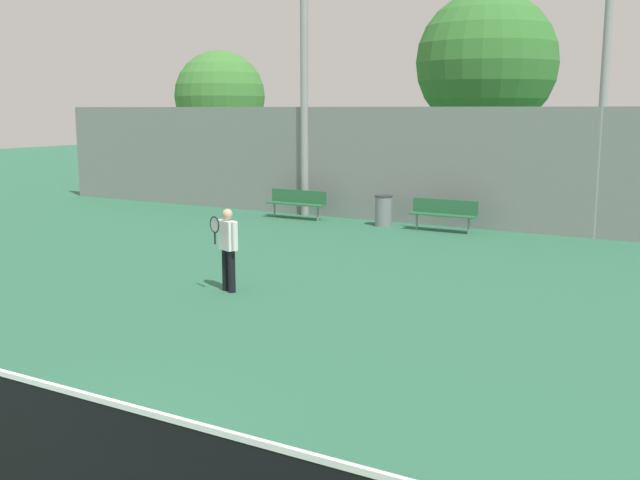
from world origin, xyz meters
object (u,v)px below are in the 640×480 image
tree_green_broad (220,97)px  bench_courtside_near (444,211)px  tennis_player (228,245)px  light_pole_near_left (304,46)px  tree_green_tall (486,63)px  light_pole_far_right (608,25)px  bench_courtside_far (297,201)px  trash_bin (383,211)px

tree_green_broad → bench_courtside_near: bearing=-28.8°
tennis_player → tree_green_broad: size_ratio=0.26×
light_pole_near_left → tree_green_tall: light_pole_near_left is taller
light_pole_far_right → tree_green_broad: light_pole_far_right is taller
light_pole_far_right → tree_green_broad: (-17.42, 6.48, -1.56)m
tree_green_tall → light_pole_near_left: bearing=-119.9°
bench_courtside_far → trash_bin: size_ratio=2.20×
tennis_player → trash_bin: bearing=116.9°
tennis_player → tree_green_tall: 16.47m
bench_courtside_near → tree_green_tall: size_ratio=0.25×
tennis_player → bench_courtside_far: tennis_player is taller
tree_green_broad → tree_green_tall: bearing=-0.7°
light_pole_far_right → trash_bin: size_ratio=9.60×
trash_bin → tree_green_tall: tree_green_tall is taller
light_pole_near_left → tree_green_broad: light_pole_near_left is taller
trash_bin → light_pole_near_left: bearing=165.8°
bench_courtside_near → tree_green_broad: bearing=151.2°
bench_courtside_far → light_pole_far_right: light_pole_far_right is taller
bench_courtside_far → light_pole_far_right: 10.04m
tennis_player → light_pole_far_right: light_pole_far_right is taller
light_pole_near_left → bench_courtside_near: bearing=-9.3°
bench_courtside_far → light_pole_far_right: bearing=6.4°
light_pole_far_right → tree_green_tall: bearing=129.4°
light_pole_far_right → trash_bin: 7.68m
tree_green_broad → tennis_player: bearing=-51.9°
tennis_player → trash_bin: tennis_player is taller
tennis_player → bench_courtside_far: bearing=135.1°
tennis_player → trash_bin: (-0.93, 8.65, -0.43)m
light_pole_near_left → tree_green_broad: bearing=142.0°
light_pole_far_right → bench_courtside_near: bearing=-165.8°
bench_courtside_far → light_pole_near_left: light_pole_near_left is taller
bench_courtside_far → tree_green_broad: tree_green_broad is taller
bench_courtside_near → trash_bin: trash_bin is taller
bench_courtside_near → trash_bin: (-1.86, 0.02, -0.11)m
bench_courtside_far → light_pole_far_right: (8.70, 0.98, 4.91)m
tennis_player → bench_courtside_far: (-3.89, 8.63, -0.32)m
bench_courtside_far → light_pole_far_right: size_ratio=0.23×
tennis_player → bench_courtside_near: size_ratio=0.82×
bench_courtside_far → trash_bin: (2.96, 0.02, -0.11)m
light_pole_near_left → tree_green_tall: 7.48m
trash_bin → tree_green_broad: size_ratio=0.15×
bench_courtside_far → tree_green_broad: 11.95m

